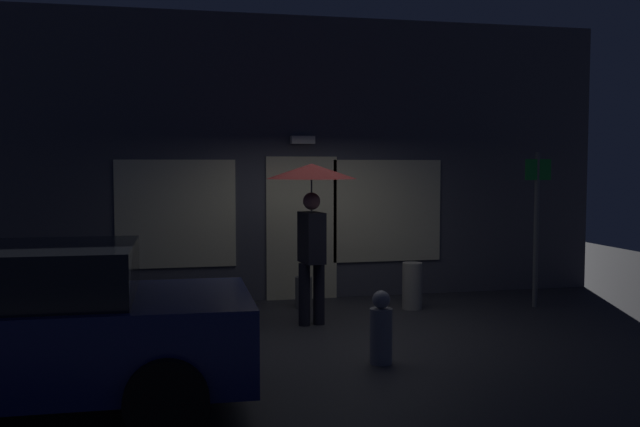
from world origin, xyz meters
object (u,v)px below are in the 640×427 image
(sidewalk_bollard, at_px, (304,292))
(fire_hydrant, at_px, (381,330))
(person_with_umbrella, at_px, (312,197))
(street_sign_post, at_px, (536,219))
(sidewalk_bollard_2, at_px, (412,286))

(sidewalk_bollard, relative_size, fire_hydrant, 0.58)
(sidewalk_bollard, bearing_deg, fire_hydrant, -85.96)
(person_with_umbrella, height_order, street_sign_post, street_sign_post)
(sidewalk_bollard_2, bearing_deg, person_with_umbrella, -157.06)
(sidewalk_bollard_2, relative_size, fire_hydrant, 0.87)
(sidewalk_bollard, bearing_deg, person_with_umbrella, -95.99)
(street_sign_post, xyz_separation_m, sidewalk_bollard, (-3.30, 0.71, -1.06))
(fire_hydrant, bearing_deg, sidewalk_bollard, 94.04)
(sidewalk_bollard, height_order, fire_hydrant, fire_hydrant)
(person_with_umbrella, relative_size, sidewalk_bollard, 4.65)
(person_with_umbrella, bearing_deg, sidewalk_bollard, 166.57)
(sidewalk_bollard_2, height_order, fire_hydrant, fire_hydrant)
(fire_hydrant, bearing_deg, person_with_umbrella, 99.89)
(person_with_umbrella, bearing_deg, sidewalk_bollard_2, 105.50)
(person_with_umbrella, relative_size, street_sign_post, 0.93)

